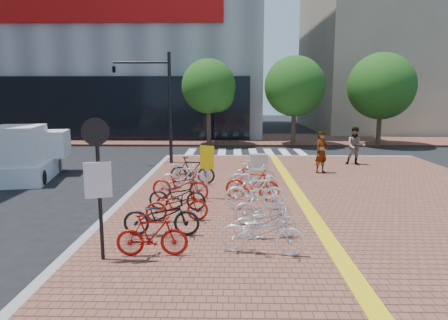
{
  "coord_description": "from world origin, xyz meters",
  "views": [
    {
      "loc": [
        -0.36,
        -10.8,
        3.64
      ],
      "look_at": [
        -0.64,
        3.4,
        1.3
      ],
      "focal_mm": 32.0,
      "sensor_mm": 36.0,
      "label": 1
    }
  ],
  "objects_px": {
    "bike_11": "(252,184)",
    "bike_5": "(184,177)",
    "bike_7": "(262,232)",
    "traffic_light_pole": "(144,87)",
    "bike_0": "(152,235)",
    "bike_8": "(266,221)",
    "bike_9": "(263,207)",
    "box_truck": "(30,154)",
    "bike_2": "(177,205)",
    "bike_6": "(192,170)",
    "notice_sign": "(98,172)",
    "bike_4": "(180,185)",
    "bike_3": "(177,195)",
    "pedestrian_a": "(321,152)",
    "bike_12": "(253,178)",
    "bike_1": "(161,216)",
    "utility_box": "(259,170)",
    "pedestrian_b": "(355,146)",
    "bike_13": "(255,173)",
    "bike_10": "(255,192)",
    "yellow_sign": "(207,162)"
  },
  "relations": [
    {
      "from": "bike_11",
      "to": "bike_5",
      "type": "bearing_deg",
      "value": 74.05
    },
    {
      "from": "bike_7",
      "to": "bike_11",
      "type": "distance_m",
      "value": 4.49
    },
    {
      "from": "bike_5",
      "to": "traffic_light_pole",
      "type": "distance_m",
      "value": 7.48
    },
    {
      "from": "bike_0",
      "to": "bike_11",
      "type": "xyz_separation_m",
      "value": [
        2.41,
        4.66,
        0.08
      ]
    },
    {
      "from": "bike_8",
      "to": "bike_11",
      "type": "relative_size",
      "value": 0.89
    },
    {
      "from": "bike_9",
      "to": "box_truck",
      "type": "relative_size",
      "value": 0.37
    },
    {
      "from": "bike_7",
      "to": "bike_9",
      "type": "height_order",
      "value": "bike_7"
    },
    {
      "from": "bike_2",
      "to": "bike_5",
      "type": "bearing_deg",
      "value": -6.32
    },
    {
      "from": "bike_6",
      "to": "notice_sign",
      "type": "bearing_deg",
      "value": 175.37
    },
    {
      "from": "bike_11",
      "to": "box_truck",
      "type": "xyz_separation_m",
      "value": [
        -9.39,
        3.91,
        0.41
      ]
    },
    {
      "from": "bike_6",
      "to": "bike_4",
      "type": "bearing_deg",
      "value": -179.32
    },
    {
      "from": "bike_6",
      "to": "bike_7",
      "type": "xyz_separation_m",
      "value": [
        2.22,
        -6.96,
        -0.04
      ]
    },
    {
      "from": "bike_3",
      "to": "bike_9",
      "type": "relative_size",
      "value": 1.09
    },
    {
      "from": "box_truck",
      "to": "bike_2",
      "type": "bearing_deg",
      "value": -40.6
    },
    {
      "from": "bike_4",
      "to": "pedestrian_a",
      "type": "distance_m",
      "value": 7.48
    },
    {
      "from": "bike_4",
      "to": "bike_12",
      "type": "distance_m",
      "value": 2.67
    },
    {
      "from": "bike_1",
      "to": "bike_12",
      "type": "bearing_deg",
      "value": -30.39
    },
    {
      "from": "bike_9",
      "to": "bike_8",
      "type": "bearing_deg",
      "value": 176.06
    },
    {
      "from": "bike_5",
      "to": "utility_box",
      "type": "height_order",
      "value": "utility_box"
    },
    {
      "from": "bike_5",
      "to": "bike_7",
      "type": "height_order",
      "value": "bike_5"
    },
    {
      "from": "bike_0",
      "to": "bike_4",
      "type": "distance_m",
      "value": 4.7
    },
    {
      "from": "bike_7",
      "to": "traffic_light_pole",
      "type": "bearing_deg",
      "value": 32.3
    },
    {
      "from": "bike_8",
      "to": "notice_sign",
      "type": "bearing_deg",
      "value": 103.33
    },
    {
      "from": "utility_box",
      "to": "box_truck",
      "type": "xyz_separation_m",
      "value": [
        -9.75,
        1.77,
        0.34
      ]
    },
    {
      "from": "traffic_light_pole",
      "to": "bike_8",
      "type": "bearing_deg",
      "value": -64.32
    },
    {
      "from": "bike_12",
      "to": "traffic_light_pole",
      "type": "distance_m",
      "value": 8.85
    },
    {
      "from": "bike_9",
      "to": "pedestrian_b",
      "type": "bearing_deg",
      "value": -32.54
    },
    {
      "from": "bike_4",
      "to": "bike_13",
      "type": "height_order",
      "value": "bike_4"
    },
    {
      "from": "bike_4",
      "to": "bike_9",
      "type": "height_order",
      "value": "bike_4"
    },
    {
      "from": "bike_10",
      "to": "traffic_light_pole",
      "type": "xyz_separation_m",
      "value": [
        -5.14,
        8.48,
        3.29
      ]
    },
    {
      "from": "pedestrian_a",
      "to": "box_truck",
      "type": "xyz_separation_m",
      "value": [
        -12.72,
        -0.91,
        0.02
      ]
    },
    {
      "from": "pedestrian_a",
      "to": "pedestrian_b",
      "type": "bearing_deg",
      "value": 11.49
    },
    {
      "from": "bike_3",
      "to": "utility_box",
      "type": "relative_size",
      "value": 1.41
    },
    {
      "from": "bike_10",
      "to": "bike_3",
      "type": "bearing_deg",
      "value": 92.91
    },
    {
      "from": "bike_3",
      "to": "bike_11",
      "type": "distance_m",
      "value": 2.61
    },
    {
      "from": "bike_9",
      "to": "pedestrian_a",
      "type": "xyz_separation_m",
      "value": [
        3.17,
        7.31,
        0.46
      ]
    },
    {
      "from": "bike_3",
      "to": "yellow_sign",
      "type": "relative_size",
      "value": 0.97
    },
    {
      "from": "bike_11",
      "to": "notice_sign",
      "type": "distance_m",
      "value": 6.14
    },
    {
      "from": "bike_9",
      "to": "traffic_light_pole",
      "type": "bearing_deg",
      "value": 24.88
    },
    {
      "from": "bike_12",
      "to": "bike_11",
      "type": "bearing_deg",
      "value": -172.41
    },
    {
      "from": "bike_5",
      "to": "bike_8",
      "type": "xyz_separation_m",
      "value": [
        2.59,
        -4.81,
        -0.08
      ]
    },
    {
      "from": "bike_1",
      "to": "bike_6",
      "type": "height_order",
      "value": "bike_6"
    },
    {
      "from": "bike_4",
      "to": "bike_10",
      "type": "height_order",
      "value": "bike_10"
    },
    {
      "from": "bike_10",
      "to": "pedestrian_b",
      "type": "relative_size",
      "value": 0.99
    },
    {
      "from": "bike_7",
      "to": "box_truck",
      "type": "xyz_separation_m",
      "value": [
        -9.37,
        8.41,
        0.46
      ]
    },
    {
      "from": "bike_6",
      "to": "bike_13",
      "type": "height_order",
      "value": "bike_6"
    },
    {
      "from": "bike_0",
      "to": "notice_sign",
      "type": "distance_m",
      "value": 1.79
    },
    {
      "from": "yellow_sign",
      "to": "box_truck",
      "type": "relative_size",
      "value": 0.42
    },
    {
      "from": "bike_5",
      "to": "traffic_light_pole",
      "type": "relative_size",
      "value": 0.3
    },
    {
      "from": "bike_4",
      "to": "bike_12",
      "type": "relative_size",
      "value": 1.11
    }
  ]
}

